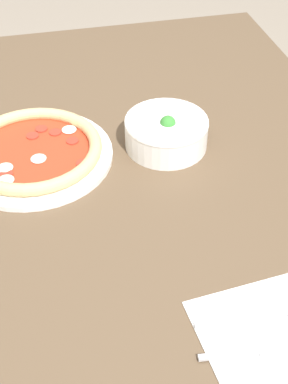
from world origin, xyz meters
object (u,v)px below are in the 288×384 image
(fork, at_px, (258,319))
(knife, at_px, (267,350))
(pizza, at_px, (33,152))
(bowl, at_px, (166,131))

(fork, height_order, knife, same)
(pizza, distance_m, knife, 0.60)
(pizza, height_order, fork, pizza)
(bowl, xyz_separation_m, knife, (0.51, 0.01, -0.03))
(bowl, bearing_deg, knife, 1.68)
(fork, bearing_deg, pizza, 128.02)
(bowl, distance_m, fork, 0.46)
(bowl, xyz_separation_m, fork, (0.46, 0.02, -0.03))
(pizza, bearing_deg, bowl, 86.14)
(pizza, xyz_separation_m, fork, (0.48, 0.30, -0.01))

